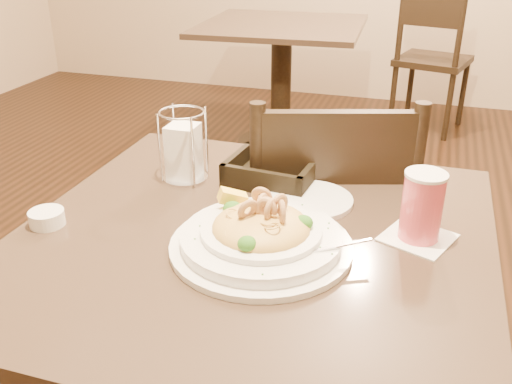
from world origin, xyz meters
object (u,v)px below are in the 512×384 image
(bread_basket, at_px, (272,173))
(main_table, at_px, (253,329))
(napkin_caddy, at_px, (184,150))
(butter_ramekin, at_px, (47,218))
(dining_chair_near, at_px, (324,243))
(background_table, at_px, (281,64))
(pasta_bowl, at_px, (261,234))
(dining_chair_far, at_px, (432,55))
(side_plate, at_px, (310,200))
(drink_glass, at_px, (422,207))

(bread_basket, bearing_deg, main_table, -82.69)
(main_table, bearing_deg, bread_basket, 97.31)
(napkin_caddy, height_order, butter_ramekin, napkin_caddy)
(dining_chair_near, height_order, bread_basket, dining_chair_near)
(main_table, height_order, background_table, same)
(pasta_bowl, bearing_deg, dining_chair_far, 85.37)
(dining_chair_far, distance_m, side_plate, 2.74)
(main_table, height_order, bread_basket, bread_basket)
(dining_chair_far, xyz_separation_m, side_plate, (-0.19, -2.72, 0.25))
(main_table, xyz_separation_m, pasta_bowl, (0.03, -0.05, 0.26))
(main_table, distance_m, dining_chair_near, 0.41)
(pasta_bowl, relative_size, side_plate, 1.99)
(napkin_caddy, relative_size, butter_ramekin, 2.39)
(bread_basket, relative_size, side_plate, 1.14)
(bread_basket, bearing_deg, dining_chair_far, 83.50)
(dining_chair_near, bearing_deg, butter_ramekin, 29.06)
(napkin_caddy, bearing_deg, drink_glass, -12.56)
(bread_basket, xyz_separation_m, napkin_caddy, (-0.20, -0.05, 0.05))
(drink_glass, bearing_deg, main_table, -165.78)
(main_table, relative_size, pasta_bowl, 2.46)
(pasta_bowl, xyz_separation_m, side_plate, (0.04, 0.21, -0.03))
(napkin_caddy, bearing_deg, bread_basket, 14.32)
(dining_chair_near, bearing_deg, drink_glass, 108.02)
(drink_glass, relative_size, butter_ramekin, 2.25)
(background_table, distance_m, napkin_caddy, 2.16)
(dining_chair_near, bearing_deg, bread_basket, 40.00)
(dining_chair_near, relative_size, drink_glass, 5.95)
(background_table, distance_m, side_plate, 2.26)
(pasta_bowl, bearing_deg, side_plate, 77.98)
(bread_basket, bearing_deg, side_plate, -38.05)
(butter_ramekin, bearing_deg, dining_chair_far, 77.31)
(dining_chair_far, relative_size, napkin_caddy, 5.60)
(main_table, relative_size, side_plate, 4.90)
(napkin_caddy, bearing_deg, pasta_bowl, -43.29)
(pasta_bowl, relative_size, butter_ramekin, 5.29)
(dining_chair_near, height_order, dining_chair_far, same)
(background_table, distance_m, dining_chair_far, 1.01)
(drink_glass, bearing_deg, dining_chair_near, 125.46)
(background_table, xyz_separation_m, butter_ramekin, (0.17, -2.40, 0.25))
(main_table, bearing_deg, napkin_caddy, 139.37)
(side_plate, bearing_deg, bread_basket, 141.95)
(dining_chair_far, bearing_deg, butter_ramekin, 91.56)
(dining_chair_far, xyz_separation_m, napkin_caddy, (-0.50, -2.68, 0.31))
(drink_glass, height_order, bread_basket, drink_glass)
(dining_chair_far, xyz_separation_m, butter_ramekin, (-0.67, -2.97, 0.26))
(dining_chair_far, bearing_deg, main_table, 98.93)
(main_table, height_order, drink_glass, drink_glass)
(side_plate, bearing_deg, main_table, -115.24)
(side_plate, bearing_deg, drink_glass, -20.31)
(dining_chair_far, height_order, napkin_caddy, dining_chair_far)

